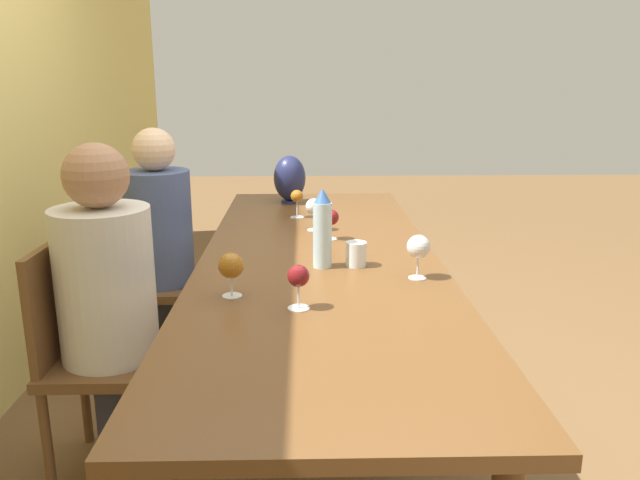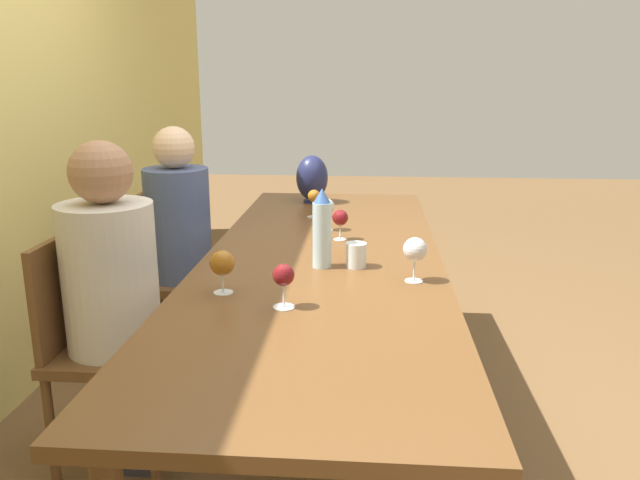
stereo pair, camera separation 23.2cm
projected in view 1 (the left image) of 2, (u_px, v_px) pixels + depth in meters
ground_plane at (319, 430)px, 2.67m from camera, size 14.00×14.00×0.00m
dining_table at (319, 273)px, 2.49m from camera, size 2.70×0.94×0.78m
water_bottle at (322, 229)px, 2.30m from camera, size 0.07×0.07×0.30m
water_tumbler at (356, 254)px, 2.34m from camera, size 0.08×0.08×0.09m
vase at (290, 178)px, 3.48m from camera, size 0.18×0.18×0.27m
wine_glass_0 at (418, 247)px, 2.18m from camera, size 0.08×0.08×0.16m
wine_glass_1 at (231, 266)px, 2.00m from camera, size 0.08×0.08×0.15m
wine_glass_2 at (331, 218)px, 2.70m from camera, size 0.07×0.07×0.13m
wine_glass_3 at (314, 207)px, 2.86m from camera, size 0.08×0.08×0.15m
wine_glass_4 at (297, 198)px, 3.12m from camera, size 0.07×0.07×0.14m
wine_glass_5 at (298, 277)px, 1.89m from camera, size 0.07×0.07×0.14m
chair_near at (94, 350)px, 2.29m from camera, size 0.44×0.44×0.90m
chair_far at (149, 278)px, 3.10m from camera, size 0.44×0.44×0.90m
person_near at (112, 304)px, 2.24m from camera, size 0.35×0.35×1.25m
person_far at (163, 244)px, 3.06m from camera, size 0.32×0.32×1.24m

